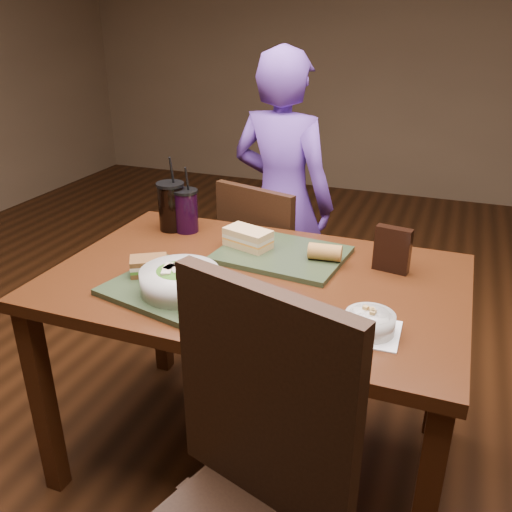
{
  "coord_description": "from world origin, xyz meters",
  "views": [
    {
      "loc": [
        0.55,
        -1.45,
        1.51
      ],
      "look_at": [
        0.0,
        0.0,
        0.82
      ],
      "focal_mm": 38.0,
      "sensor_mm": 36.0,
      "label": 1
    }
  ],
  "objects_px": {
    "dining_table": "(256,301)",
    "chair_near": "(245,506)",
    "chip_bag": "(392,250)",
    "chair_far": "(262,266)",
    "sandwich_near": "(149,266)",
    "soup_bowl": "(370,323)",
    "baguette_near": "(206,304)",
    "salad_bowl": "(180,279)",
    "cup_cola": "(171,206)",
    "tray_far": "(282,254)",
    "diner": "(282,202)",
    "baguette_far": "(325,252)",
    "sandwich_far": "(248,238)",
    "cup_berry": "(186,210)",
    "tray_near": "(180,290)"
  },
  "relations": [
    {
      "from": "salad_bowl",
      "to": "soup_bowl",
      "type": "relative_size",
      "value": 1.43
    },
    {
      "from": "baguette_far",
      "to": "diner",
      "type": "bearing_deg",
      "value": 118.32
    },
    {
      "from": "dining_table",
      "to": "salad_bowl",
      "type": "bearing_deg",
      "value": -127.72
    },
    {
      "from": "diner",
      "to": "baguette_far",
      "type": "relative_size",
      "value": 12.85
    },
    {
      "from": "dining_table",
      "to": "soup_bowl",
      "type": "bearing_deg",
      "value": -27.67
    },
    {
      "from": "salad_bowl",
      "to": "sandwich_near",
      "type": "distance_m",
      "value": 0.16
    },
    {
      "from": "diner",
      "to": "tray_far",
      "type": "xyz_separation_m",
      "value": [
        0.23,
        -0.7,
        0.06
      ]
    },
    {
      "from": "tray_far",
      "to": "soup_bowl",
      "type": "xyz_separation_m",
      "value": [
        0.37,
        -0.38,
        0.02
      ]
    },
    {
      "from": "salad_bowl",
      "to": "cup_berry",
      "type": "height_order",
      "value": "cup_berry"
    },
    {
      "from": "sandwich_far",
      "to": "chip_bag",
      "type": "bearing_deg",
      "value": 1.86
    },
    {
      "from": "sandwich_far",
      "to": "chip_bag",
      "type": "distance_m",
      "value": 0.49
    },
    {
      "from": "tray_far",
      "to": "cup_cola",
      "type": "distance_m",
      "value": 0.5
    },
    {
      "from": "dining_table",
      "to": "tray_far",
      "type": "height_order",
      "value": "tray_far"
    },
    {
      "from": "chip_bag",
      "to": "chair_near",
      "type": "bearing_deg",
      "value": -90.13
    },
    {
      "from": "chair_near",
      "to": "chip_bag",
      "type": "relative_size",
      "value": 6.89
    },
    {
      "from": "tray_far",
      "to": "sandwich_near",
      "type": "bearing_deg",
      "value": -137.38
    },
    {
      "from": "tray_near",
      "to": "cup_berry",
      "type": "bearing_deg",
      "value": 115.15
    },
    {
      "from": "cup_cola",
      "to": "chip_bag",
      "type": "relative_size",
      "value": 1.92
    },
    {
      "from": "baguette_near",
      "to": "chip_bag",
      "type": "distance_m",
      "value": 0.65
    },
    {
      "from": "baguette_far",
      "to": "cup_berry",
      "type": "bearing_deg",
      "value": 168.99
    },
    {
      "from": "sandwich_near",
      "to": "cup_berry",
      "type": "height_order",
      "value": "cup_berry"
    },
    {
      "from": "baguette_near",
      "to": "baguette_far",
      "type": "height_order",
      "value": "same"
    },
    {
      "from": "diner",
      "to": "tray_far",
      "type": "height_order",
      "value": "diner"
    },
    {
      "from": "chair_far",
      "to": "sandwich_near",
      "type": "distance_m",
      "value": 0.81
    },
    {
      "from": "dining_table",
      "to": "tray_far",
      "type": "distance_m",
      "value": 0.2
    },
    {
      "from": "cup_cola",
      "to": "chip_bag",
      "type": "distance_m",
      "value": 0.85
    },
    {
      "from": "dining_table",
      "to": "diner",
      "type": "distance_m",
      "value": 0.9
    },
    {
      "from": "diner",
      "to": "cup_berry",
      "type": "xyz_separation_m",
      "value": [
        -0.19,
        -0.6,
        0.13
      ]
    },
    {
      "from": "diner",
      "to": "sandwich_near",
      "type": "distance_m",
      "value": 1.02
    },
    {
      "from": "baguette_near",
      "to": "dining_table",
      "type": "bearing_deg",
      "value": 83.92
    },
    {
      "from": "dining_table",
      "to": "soup_bowl",
      "type": "distance_m",
      "value": 0.46
    },
    {
      "from": "diner",
      "to": "baguette_far",
      "type": "xyz_separation_m",
      "value": [
        0.38,
        -0.71,
        0.09
      ]
    },
    {
      "from": "diner",
      "to": "baguette_far",
      "type": "bearing_deg",
      "value": 127.81
    },
    {
      "from": "chip_bag",
      "to": "dining_table",
      "type": "bearing_deg",
      "value": -144.33
    },
    {
      "from": "sandwich_near",
      "to": "cup_berry",
      "type": "relative_size",
      "value": 0.54
    },
    {
      "from": "tray_far",
      "to": "baguette_near",
      "type": "relative_size",
      "value": 3.82
    },
    {
      "from": "cup_cola",
      "to": "tray_far",
      "type": "bearing_deg",
      "value": -11.67
    },
    {
      "from": "soup_bowl",
      "to": "baguette_near",
      "type": "relative_size",
      "value": 1.48
    },
    {
      "from": "sandwich_far",
      "to": "baguette_near",
      "type": "relative_size",
      "value": 1.65
    },
    {
      "from": "chair_far",
      "to": "tray_far",
      "type": "distance_m",
      "value": 0.56
    },
    {
      "from": "soup_bowl",
      "to": "baguette_far",
      "type": "xyz_separation_m",
      "value": [
        -0.22,
        0.37,
        0.02
      ]
    },
    {
      "from": "tray_far",
      "to": "chip_bag",
      "type": "distance_m",
      "value": 0.37
    },
    {
      "from": "chair_near",
      "to": "sandwich_near",
      "type": "relative_size",
      "value": 7.55
    },
    {
      "from": "dining_table",
      "to": "chair_near",
      "type": "height_order",
      "value": "chair_near"
    },
    {
      "from": "chair_far",
      "to": "sandwich_near",
      "type": "bearing_deg",
      "value": -98.09
    },
    {
      "from": "chair_far",
      "to": "sandwich_near",
      "type": "relative_size",
      "value": 6.38
    },
    {
      "from": "chair_near",
      "to": "baguette_near",
      "type": "relative_size",
      "value": 9.42
    },
    {
      "from": "tray_far",
      "to": "cup_berry",
      "type": "height_order",
      "value": "cup_berry"
    },
    {
      "from": "soup_bowl",
      "to": "sandwich_near",
      "type": "height_order",
      "value": "sandwich_near"
    },
    {
      "from": "dining_table",
      "to": "soup_bowl",
      "type": "xyz_separation_m",
      "value": [
        0.4,
        -0.21,
        0.12
      ]
    }
  ]
}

